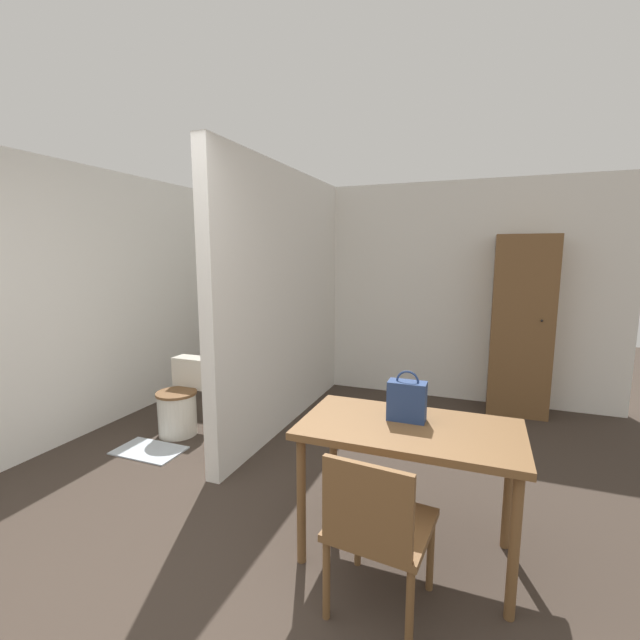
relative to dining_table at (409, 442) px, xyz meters
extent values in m
cube|color=white|center=(-0.90, 2.93, 0.58)|extent=(5.43, 0.12, 2.50)
cube|color=white|center=(-3.18, 0.92, 0.58)|extent=(0.12, 4.89, 2.50)
cube|color=white|center=(-1.48, 1.56, 0.58)|extent=(0.12, 2.62, 2.50)
cube|color=brown|center=(0.00, 0.00, 0.07)|extent=(1.18, 0.65, 0.04)
cylinder|color=brown|center=(-0.53, -0.27, -0.31)|extent=(0.05, 0.05, 0.73)
cylinder|color=brown|center=(0.53, -0.27, -0.31)|extent=(0.05, 0.05, 0.73)
cylinder|color=brown|center=(-0.53, 0.27, -0.31)|extent=(0.05, 0.05, 0.73)
cylinder|color=brown|center=(0.53, 0.27, -0.31)|extent=(0.05, 0.05, 0.73)
cube|color=brown|center=(-0.06, -0.39, -0.26)|extent=(0.50, 0.50, 0.04)
cube|color=brown|center=(-0.08, -0.60, -0.05)|extent=(0.41, 0.07, 0.39)
cylinder|color=brown|center=(-0.23, -0.18, -0.47)|extent=(0.04, 0.04, 0.40)
cylinder|color=brown|center=(0.16, -0.22, -0.47)|extent=(0.04, 0.04, 0.40)
cylinder|color=brown|center=(-0.27, -0.57, -0.47)|extent=(0.04, 0.04, 0.40)
cylinder|color=brown|center=(0.12, -0.61, -0.47)|extent=(0.04, 0.04, 0.40)
cylinder|color=silver|center=(-2.30, 0.87, -0.48)|extent=(0.35, 0.35, 0.39)
cylinder|color=brown|center=(-2.30, 0.87, -0.27)|extent=(0.37, 0.37, 0.02)
cube|color=silver|center=(-2.30, 1.12, -0.13)|extent=(0.35, 0.18, 0.30)
cube|color=navy|center=(-0.03, 0.08, 0.20)|extent=(0.21, 0.11, 0.22)
torus|color=navy|center=(-0.03, 0.08, 0.32)|extent=(0.13, 0.01, 0.13)
cube|color=brown|center=(0.73, 2.65, 0.27)|extent=(0.59, 0.39, 1.89)
sphere|color=black|center=(0.89, 2.45, 0.36)|extent=(0.02, 0.02, 0.02)
cube|color=#B2BCC6|center=(-2.30, 0.49, -0.67)|extent=(0.58, 0.36, 0.01)
camera|label=1|loc=(0.33, -2.24, 1.02)|focal=24.00mm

